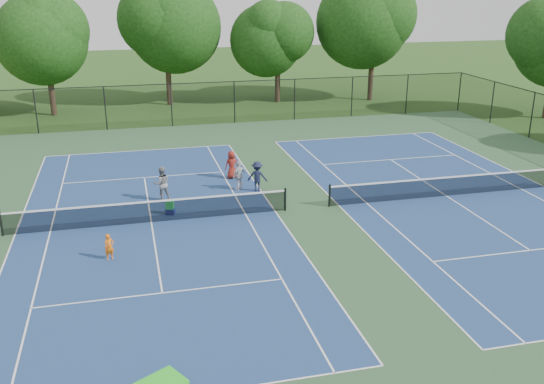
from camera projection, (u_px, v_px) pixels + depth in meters
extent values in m
plane|color=#234716|center=(307.00, 209.00, 27.55)|extent=(140.00, 140.00, 0.00)
cube|color=#2C4E30|center=(307.00, 208.00, 27.55)|extent=(36.00, 36.00, 0.01)
cube|color=navy|center=(151.00, 222.00, 25.97)|extent=(10.97, 23.77, 0.00)
cube|color=white|center=(140.00, 151.00, 36.85)|extent=(10.97, 0.06, 0.00)
cube|color=white|center=(15.00, 234.00, 24.72)|extent=(0.06, 23.77, 0.00)
cube|color=white|center=(275.00, 211.00, 27.21)|extent=(0.06, 23.77, 0.00)
cube|color=white|center=(50.00, 231.00, 25.03)|extent=(0.06, 23.77, 0.00)
cube|color=white|center=(245.00, 214.00, 26.90)|extent=(0.06, 23.77, 0.00)
cube|color=white|center=(144.00, 178.00, 31.83)|extent=(8.23, 0.06, 0.00)
cube|color=white|center=(162.00, 293.00, 20.10)|extent=(8.23, 0.06, 0.00)
cube|color=white|center=(151.00, 222.00, 25.97)|extent=(0.06, 12.80, 0.00)
cylinder|color=black|center=(1.00, 224.00, 24.45)|extent=(0.10, 0.10, 1.07)
cylinder|color=black|center=(285.00, 199.00, 27.14)|extent=(0.10, 0.10, 1.07)
cube|color=black|center=(151.00, 212.00, 25.81)|extent=(11.90, 0.01, 0.90)
cube|color=white|center=(150.00, 202.00, 25.66)|extent=(11.90, 0.04, 0.07)
cube|color=navy|center=(446.00, 196.00, 29.14)|extent=(10.97, 23.77, 0.00)
cube|color=white|center=(356.00, 137.00, 40.02)|extent=(10.97, 0.06, 0.00)
cube|color=white|center=(339.00, 205.00, 27.89)|extent=(0.06, 23.77, 0.00)
cube|color=white|center=(367.00, 203.00, 28.20)|extent=(0.06, 23.77, 0.00)
cube|color=white|center=(521.00, 189.00, 30.07)|extent=(0.06, 23.77, 0.00)
cube|color=white|center=(391.00, 160.00, 35.00)|extent=(8.23, 0.06, 0.00)
cube|color=white|center=(530.00, 250.00, 23.27)|extent=(8.23, 0.06, 0.00)
cube|color=white|center=(446.00, 196.00, 29.13)|extent=(0.06, 12.80, 0.00)
cylinder|color=black|center=(330.00, 196.00, 27.62)|extent=(0.10, 0.10, 1.07)
cube|color=black|center=(447.00, 187.00, 28.98)|extent=(11.90, 0.01, 0.90)
cube|color=white|center=(448.00, 177.00, 28.82)|extent=(11.90, 0.04, 0.07)
cylinder|color=black|center=(36.00, 112.00, 40.49)|extent=(0.08, 0.08, 3.00)
cylinder|color=black|center=(105.00, 108.00, 41.51)|extent=(0.08, 0.08, 3.00)
cylinder|color=black|center=(171.00, 105.00, 42.52)|extent=(0.08, 0.08, 3.00)
cylinder|color=black|center=(234.00, 102.00, 43.54)|extent=(0.08, 0.08, 3.00)
cylinder|color=black|center=(295.00, 100.00, 44.56)|extent=(0.08, 0.08, 3.00)
cylinder|color=black|center=(352.00, 97.00, 45.58)|extent=(0.08, 0.08, 3.00)
cylinder|color=black|center=(407.00, 94.00, 46.60)|extent=(0.08, 0.08, 3.00)
cylinder|color=black|center=(459.00, 92.00, 47.62)|extent=(0.08, 0.08, 3.00)
cylinder|color=black|center=(532.00, 115.00, 39.38)|extent=(0.08, 0.08, 3.00)
cylinder|color=black|center=(492.00, 103.00, 43.50)|extent=(0.08, 0.08, 3.00)
cube|color=black|center=(234.00, 102.00, 43.54)|extent=(36.00, 0.01, 3.00)
cube|color=black|center=(234.00, 81.00, 43.05)|extent=(36.00, 0.05, 0.05)
cylinder|color=#2D2116|center=(51.00, 90.00, 45.97)|extent=(0.44, 0.44, 3.78)
sphere|color=#13330E|center=(45.00, 40.00, 44.72)|extent=(6.80, 6.80, 6.80)
sphere|color=#13330E|center=(44.00, 30.00, 44.50)|extent=(5.58, 5.58, 5.58)
sphere|color=#13330E|center=(43.00, 21.00, 44.28)|extent=(4.35, 4.35, 4.35)
cylinder|color=#2D2116|center=(169.00, 80.00, 49.78)|extent=(0.44, 0.44, 4.14)
sphere|color=#13330E|center=(166.00, 27.00, 48.40)|extent=(7.60, 7.60, 7.60)
sphere|color=#13330E|center=(165.00, 19.00, 48.19)|extent=(6.23, 6.23, 6.23)
sphere|color=#13330E|center=(165.00, 11.00, 47.98)|extent=(4.86, 4.86, 4.86)
cylinder|color=#2D2116|center=(278.00, 82.00, 51.02)|extent=(0.44, 0.44, 3.42)
sphere|color=#13330E|center=(278.00, 41.00, 49.90)|extent=(6.00, 6.00, 6.00)
sphere|color=#13330E|center=(278.00, 32.00, 49.67)|extent=(4.92, 4.92, 4.92)
sphere|color=#13330E|center=(278.00, 23.00, 49.44)|extent=(3.84, 3.84, 3.84)
cylinder|color=#2D2116|center=(371.00, 75.00, 51.76)|extent=(0.44, 0.44, 4.32)
sphere|color=#13330E|center=(374.00, 23.00, 50.34)|extent=(7.80, 7.80, 7.80)
sphere|color=#13330E|center=(374.00, 15.00, 50.13)|extent=(6.40, 6.40, 6.40)
sphere|color=#13330E|center=(375.00, 7.00, 49.93)|extent=(4.99, 4.99, 4.99)
imported|color=orange|center=(109.00, 247.00, 22.40)|extent=(0.43, 0.36, 1.01)
imported|color=gray|center=(162.00, 184.00, 28.33)|extent=(0.89, 0.75, 1.65)
imported|color=silver|center=(239.00, 175.00, 29.78)|extent=(0.90, 0.82, 1.48)
imported|color=#191E37|center=(257.00, 176.00, 29.58)|extent=(1.11, 0.87, 1.51)
imported|color=maroon|center=(232.00, 165.00, 31.52)|extent=(0.80, 0.60, 1.47)
cube|color=navy|center=(170.00, 211.00, 26.84)|extent=(0.47, 0.44, 0.27)
cube|color=green|center=(170.00, 205.00, 26.74)|extent=(0.40, 0.36, 0.37)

